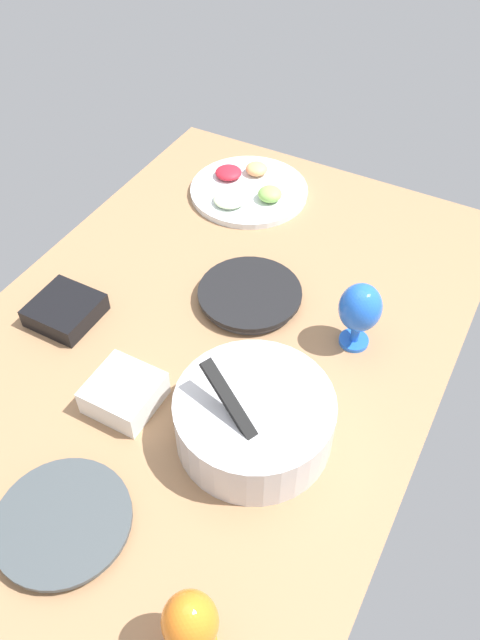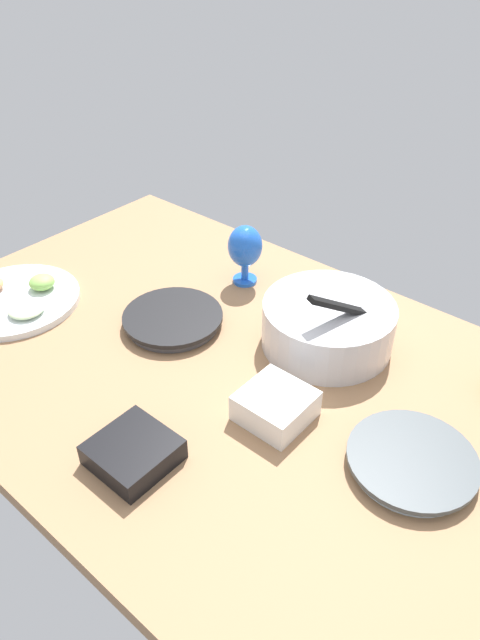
{
  "view_description": "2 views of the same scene",
  "coord_description": "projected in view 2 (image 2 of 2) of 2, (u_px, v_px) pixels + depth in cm",
  "views": [
    {
      "loc": [
        77.05,
        51.38,
        106.0
      ],
      "look_at": [
        -6.42,
        6.18,
        4.83
      ],
      "focal_mm": 34.82,
      "sensor_mm": 36.0,
      "label": 1
    },
    {
      "loc": [
        70.88,
        -74.7,
        87.15
      ],
      "look_at": [
        -1.59,
        10.2,
        4.83
      ],
      "focal_mm": 32.5,
      "sensor_mm": 36.0,
      "label": 2
    }
  ],
  "objects": [
    {
      "name": "ground_plane",
      "position": [
        217.0,
        366.0,
        1.36
      ],
      "size": [
        160.0,
        104.0,
        4.0
      ],
      "primitive_type": "cube",
      "color": "#99704C"
    },
    {
      "name": "hurricane_glass_blue",
      "position": [
        245.0,
        248.0,
        1.55
      ],
      "size": [
        9.35,
        9.35,
        16.98
      ],
      "color": "blue",
      "rests_on": "ground_plane"
    },
    {
      "name": "dinner_plate_left",
      "position": [
        173.0,
        319.0,
        1.44
      ],
      "size": [
        25.01,
        25.01,
        3.06
      ],
      "color": "#4C4C51",
      "rests_on": "ground_plane"
    },
    {
      "name": "dinner_plate_right",
      "position": [
        412.0,
        461.0,
        1.08
      ],
      "size": [
        24.53,
        24.53,
        2.76
      ],
      "color": "silver",
      "rests_on": "ground_plane"
    },
    {
      "name": "square_bowl_white",
      "position": [
        276.0,
        404.0,
        1.18
      ],
      "size": [
        13.53,
        13.53,
        6.2
      ],
      "color": "white",
      "rests_on": "ground_plane"
    },
    {
      "name": "square_bowl_black",
      "position": [
        133.0,
        451.0,
        1.09
      ],
      "size": [
        14.5,
        14.5,
        4.7
      ],
      "color": "black",
      "rests_on": "ground_plane"
    },
    {
      "name": "fruit_platter",
      "position": [
        13.0,
        299.0,
        1.52
      ],
      "size": [
        33.9,
        33.9,
        5.6
      ],
      "color": "silver",
      "rests_on": "ground_plane"
    },
    {
      "name": "mixing_bowl",
      "position": [
        328.0,
        323.0,
        1.36
      ],
      "size": [
        30.96,
        30.96,
        18.88
      ],
      "color": "silver",
      "rests_on": "ground_plane"
    }
  ]
}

